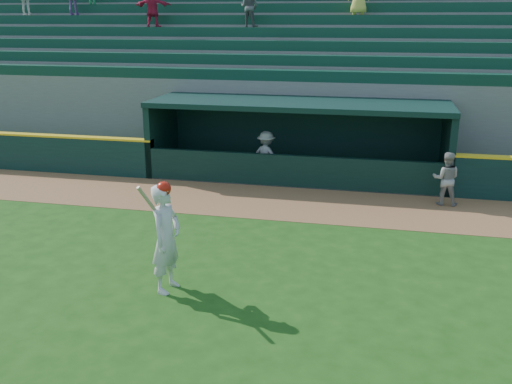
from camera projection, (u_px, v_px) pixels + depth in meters
The scene contains 7 objects.
ground at pixel (239, 277), 11.41m from camera, with size 120.00×120.00×0.00m, color #1B4411.
warning_track at pixel (282, 203), 15.98m from camera, with size 40.00×3.00×0.01m, color brown.
dugout_player_front at pixel (446, 179), 15.61m from camera, with size 0.72×0.56×1.49m, color gray.
dugout_player_inside at pixel (266, 156), 18.03m from camera, with size 1.01×0.58×1.56m, color #A4A49E.
dugout at pixel (299, 134), 18.48m from camera, with size 9.40×2.80×2.46m.
stands at pixel (316, 86), 22.45m from camera, with size 34.50×6.25×7.50m.
batter_at_plate at pixel (166, 237), 10.57m from camera, with size 0.65×0.86×2.16m.
Camera 1 is at (2.62, -10.08, 4.96)m, focal length 40.00 mm.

